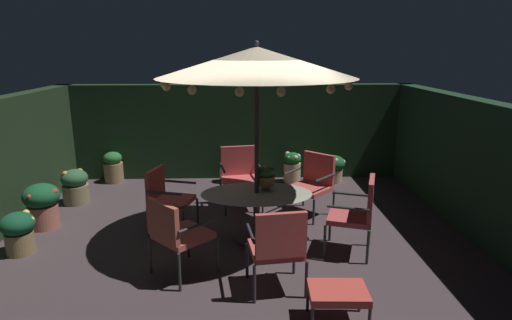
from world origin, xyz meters
name	(u,v)px	position (x,y,z in m)	size (l,w,h in m)	color
ground_plane	(236,238)	(0.00, 0.00, -0.01)	(7.25, 6.45, 0.02)	#403437
hedge_backdrop_rear	(237,131)	(0.00, 3.07, 0.97)	(7.25, 0.30, 1.94)	#1A301B
hedge_backdrop_right	(481,170)	(3.47, 0.00, 0.97)	(0.30, 6.45, 1.94)	#19321F
patio_dining_table	(257,203)	(0.29, -0.08, 0.55)	(1.55, 1.04, 0.71)	#2E2B31
patio_umbrella	(257,63)	(0.29, -0.08, 2.46)	(2.60, 2.60, 2.74)	#2F312E
centerpiece_planter	(266,176)	(0.42, 0.02, 0.92)	(0.26, 0.26, 0.38)	olive
patio_chair_north	(278,245)	(0.47, -1.44, 0.58)	(0.67, 0.63, 1.00)	#2F2933
patio_chair_northeast	(358,210)	(1.59, -0.53, 0.60)	(0.72, 0.73, 1.04)	#2B312D
patio_chair_east	(313,181)	(1.24, 0.91, 0.56)	(0.86, 0.86, 0.99)	#2B3231
patio_chair_southeast	(240,173)	(0.06, 1.27, 0.59)	(0.75, 0.71, 1.02)	#2A2D31
patio_chair_south	(166,195)	(-1.02, 0.29, 0.56)	(0.71, 0.69, 0.94)	#2D302D
patio_chair_southwest	(176,231)	(-0.69, -1.04, 0.58)	(0.85, 0.85, 0.97)	#302F2D
ottoman_footrest	(338,294)	(1.01, -2.01, 0.32)	(0.59, 0.44, 0.38)	#322A2E
potted_plant_back_center	(113,167)	(-2.52, 2.75, 0.31)	(0.38, 0.38, 0.63)	olive
potted_plant_left_near	(292,166)	(1.11, 2.62, 0.33)	(0.35, 0.35, 0.62)	tan
potted_plant_left_far	(228,170)	(-0.19, 2.66, 0.26)	(0.32, 0.32, 0.50)	beige
potted_plant_right_near	(75,186)	(-2.83, 1.53, 0.31)	(0.45, 0.45, 0.61)	olive
potted_plant_front_corner	(19,231)	(-2.86, -0.37, 0.31)	(0.43, 0.43, 0.57)	olive
potted_plant_back_left	(334,167)	(1.96, 2.61, 0.30)	(0.45, 0.45, 0.55)	tan
potted_plant_back_right	(42,204)	(-2.92, 0.48, 0.38)	(0.53, 0.53, 0.69)	#AB614F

